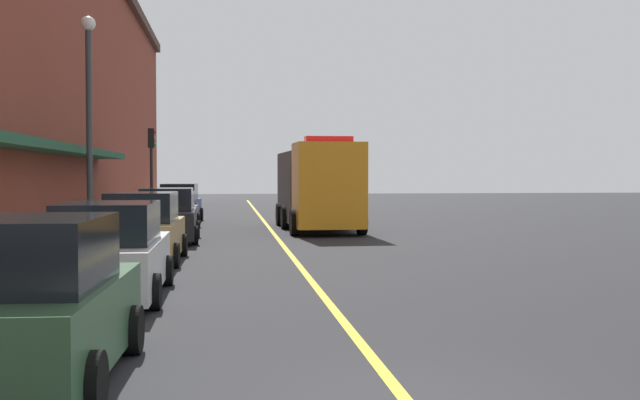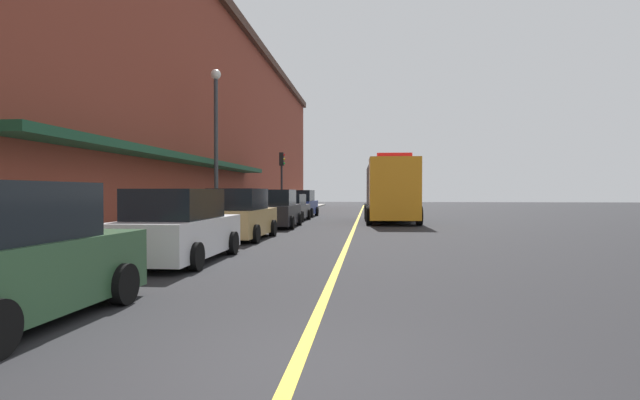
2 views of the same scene
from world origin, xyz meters
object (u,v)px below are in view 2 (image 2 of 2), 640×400
parked_car_1 (179,228)px  parking_meter_1 (166,215)px  parked_car_0 (3,259)px  parking_meter_3 (237,207)px  parking_meter_2 (282,202)px  parked_car_2 (240,216)px  street_lamp_left (216,131)px  utility_truck (390,191)px  traffic_light_near (282,171)px  parked_car_3 (276,210)px  parked_car_4 (290,208)px  parking_meter_0 (245,206)px  parked_car_5 (301,204)px

parked_car_1 → parking_meter_1: bearing=29.6°
parked_car_0 → parking_meter_3: bearing=6.7°
parking_meter_1 → parking_meter_2: same height
parked_car_2 → street_lamp_left: size_ratio=0.64×
parked_car_0 → parked_car_2: parked_car_0 is taller
parking_meter_1 → parking_meter_2: 19.99m
utility_truck → parking_meter_3: size_ratio=6.24×
parked_car_2 → traffic_light_near: traffic_light_near is taller
parked_car_2 → parking_meter_3: parked_car_2 is taller
parked_car_0 → parked_car_1: bearing=2.0°
parked_car_3 → utility_truck: 7.60m
parked_car_4 → traffic_light_near: size_ratio=1.02×
parking_meter_1 → parking_meter_3: 8.03m
utility_truck → parking_meter_2: (-7.28, 5.39, -0.73)m
street_lamp_left → parking_meter_2: bearing=87.4°
parking_meter_2 → parking_meter_0: bearing=-90.0°
parked_car_0 → street_lamp_left: bearing=9.3°
parked_car_2 → parking_meter_3: (-1.33, 4.53, 0.19)m
parked_car_4 → parking_meter_0: size_ratio=3.31×
parked_car_5 → parked_car_0: bearing=-177.8°
parked_car_4 → parking_meter_2: size_ratio=3.31×
parked_car_2 → utility_truck: utility_truck is taller
traffic_light_near → parked_car_1: bearing=-86.7°
parking_meter_0 → street_lamp_left: size_ratio=0.19×
parked_car_0 → traffic_light_near: size_ratio=0.97×
parked_car_2 → parking_meter_3: bearing=17.5°
parked_car_2 → street_lamp_left: 5.20m
parking_meter_1 → street_lamp_left: (-0.60, 6.79, 3.34)m
parking_meter_0 → traffic_light_near: traffic_light_near is taller
parking_meter_3 → parked_car_5: bearing=83.9°
parked_car_3 → traffic_light_near: bearing=7.5°
parking_meter_3 → parked_car_3: bearing=49.1°
parked_car_3 → parking_meter_2: 10.34m
parked_car_0 → parking_meter_3: 16.40m
traffic_light_near → parked_car_3: bearing=-81.5°
parked_car_1 → parking_meter_2: (-1.33, 22.35, 0.21)m
parking_meter_0 → parking_meter_3: 1.39m
parked_car_4 → parking_meter_2: 4.95m
parking_meter_1 → parking_meter_3: bearing=90.0°
parked_car_4 → street_lamp_left: (-1.93, -8.44, 3.64)m
parked_car_5 → parking_meter_0: parked_car_5 is taller
parked_car_3 → parked_car_0: bearing=178.5°
parked_car_1 → utility_truck: utility_truck is taller
parked_car_2 → traffic_light_near: 16.11m
parking_meter_2 → street_lamp_left: (-0.60, -13.20, 3.34)m
parked_car_1 → street_lamp_left: bearing=12.1°
utility_truck → parking_meter_1: size_ratio=6.24×
parking_meter_1 → parking_meter_3: (0.00, 8.03, 0.00)m
parking_meter_0 → parking_meter_1: bearing=-90.0°
parked_car_4 → parking_meter_0: parked_car_4 is taller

